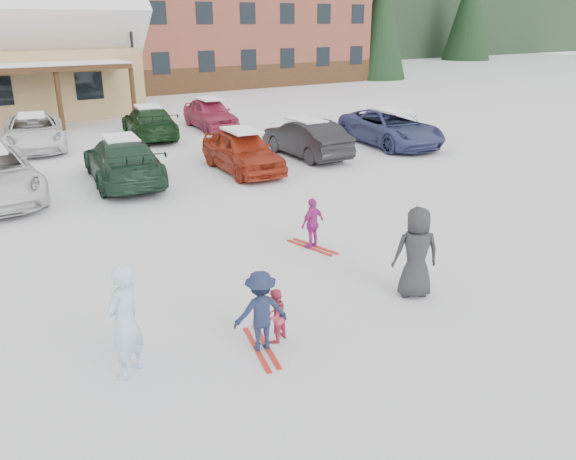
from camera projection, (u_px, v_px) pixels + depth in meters
ground at (303, 296)px, 10.95m from camera, size 160.00×160.00×0.00m
lamp_post at (132, 43)px, 31.22m from camera, size 0.50×0.25×6.91m
conifer_1 at (382, 5)px, 49.13m from camera, size 4.84×4.84×11.22m
conifer_3 at (68, 19)px, 46.84m from camera, size 3.96×3.96×9.18m
conifer_4 at (325, 5)px, 62.08m from camera, size 5.06×5.06×11.73m
adult_skier at (125, 321)px, 8.23m from camera, size 0.79×0.73×1.81m
toddler_red at (275, 316)px, 9.26m from camera, size 0.56×0.50×0.94m
child_navy at (261, 311)px, 8.96m from camera, size 0.98×0.70×1.38m
skis_child_navy at (262, 348)px, 9.20m from camera, size 0.52×1.41×0.03m
child_magenta at (313, 223)px, 13.06m from camera, size 0.77×0.46×1.22m
skis_child_magenta at (312, 247)px, 13.27m from camera, size 0.52×1.41×0.03m
bystander_dark at (416, 253)px, 10.68m from camera, size 1.04×0.91×1.80m
parked_car_3 at (123, 160)px, 18.33m from camera, size 2.75×5.37×1.49m
parked_car_4 at (242, 151)px, 19.72m from camera, size 2.03×4.43×1.47m
parked_car_5 at (306, 138)px, 21.85m from camera, size 1.61×4.40×1.44m
parked_car_6 at (390, 128)px, 23.88m from camera, size 3.09×5.58×1.48m
parked_car_10 at (34, 132)px, 23.17m from camera, size 3.09×5.37×1.41m
parked_car_11 at (149, 122)px, 25.34m from camera, size 2.76×5.12×1.41m
parked_car_12 at (210, 113)px, 27.61m from camera, size 2.08×4.40×1.45m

